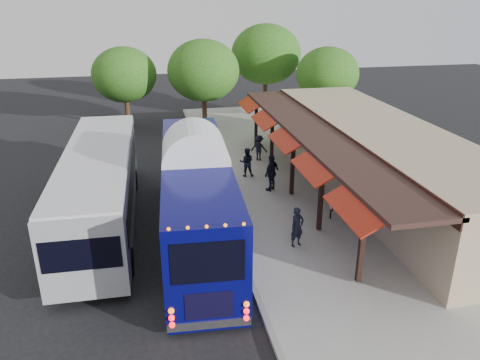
{
  "coord_description": "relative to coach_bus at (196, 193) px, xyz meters",
  "views": [
    {
      "loc": [
        -3.2,
        -17.09,
        9.86
      ],
      "look_at": [
        0.77,
        2.49,
        1.8
      ],
      "focal_mm": 35.0,
      "sensor_mm": 36.0,
      "label": 1
    }
  ],
  "objects": [
    {
      "name": "ped_b",
      "position": [
        3.53,
        6.45,
        -1.16
      ],
      "size": [
        0.91,
        0.78,
        1.66
      ],
      "primitive_type": "imported",
      "rotation": [
        0.0,
        0.0,
        2.94
      ],
      "color": "black",
      "rests_on": "sidewalk"
    },
    {
      "name": "ground",
      "position": [
        1.45,
        -0.6,
        -2.14
      ],
      "size": [
        90.0,
        90.0,
        0.0
      ],
      "primitive_type": "plane",
      "color": "black",
      "rests_on": "ground"
    },
    {
      "name": "sign_board",
      "position": [
        6.17,
        0.41,
        -1.29
      ],
      "size": [
        0.1,
        0.47,
        1.04
      ],
      "rotation": [
        0.0,
        0.0,
        -0.11
      ],
      "color": "black",
      "rests_on": "sidewalk"
    },
    {
      "name": "sidewalk",
      "position": [
        6.45,
        3.4,
        -2.07
      ],
      "size": [
        10.0,
        40.0,
        0.15
      ],
      "primitive_type": "cube",
      "color": "#9E9B93",
      "rests_on": "ground"
    },
    {
      "name": "ped_a",
      "position": [
        3.87,
        -1.63,
        -1.14
      ],
      "size": [
        0.72,
        0.6,
        1.7
      ],
      "primitive_type": "imported",
      "rotation": [
        0.0,
        0.0,
        0.37
      ],
      "color": "black",
      "rests_on": "sidewalk"
    },
    {
      "name": "station_shelter",
      "position": [
        9.83,
        3.4,
        -0.29
      ],
      "size": [
        8.15,
        20.0,
        3.6
      ],
      "color": "tan",
      "rests_on": "ground"
    },
    {
      "name": "tree_far",
      "position": [
        -3.22,
        18.69,
        1.96
      ],
      "size": [
        4.81,
        4.81,
        6.16
      ],
      "color": "#382314",
      "rests_on": "ground"
    },
    {
      "name": "city_bus",
      "position": [
        -4.04,
        2.31,
        -0.23
      ],
      "size": [
        3.01,
        12.92,
        3.46
      ],
      "rotation": [
        0.0,
        0.0,
        -0.02
      ],
      "color": "gray",
      "rests_on": "ground"
    },
    {
      "name": "tree_right",
      "position": [
        11.94,
        16.27,
        1.92
      ],
      "size": [
        4.76,
        4.76,
        6.09
      ],
      "color": "#382314",
      "rests_on": "ground"
    },
    {
      "name": "coach_bus",
      "position": [
        0.0,
        0.0,
        0.0
      ],
      "size": [
        3.35,
        12.58,
        3.99
      ],
      "rotation": [
        0.0,
        0.0,
        -0.06
      ],
      "color": "#070758",
      "rests_on": "ground"
    },
    {
      "name": "ped_c",
      "position": [
        4.37,
        4.18,
        -1.01
      ],
      "size": [
        1.18,
        1.13,
        1.97
      ],
      "primitive_type": "imported",
      "rotation": [
        0.0,
        0.0,
        3.87
      ],
      "color": "black",
      "rests_on": "sidewalk"
    },
    {
      "name": "ped_d",
      "position": [
        4.85,
        8.95,
        -1.2
      ],
      "size": [
        1.18,
        0.99,
        1.58
      ],
      "primitive_type": "imported",
      "rotation": [
        0.0,
        0.0,
        2.67
      ],
      "color": "black",
      "rests_on": "sidewalk"
    },
    {
      "name": "tree_mid",
      "position": [
        8.4,
        21.38,
        2.85
      ],
      "size": [
        5.85,
        5.85,
        7.49
      ],
      "color": "#382314",
      "rests_on": "ground"
    },
    {
      "name": "curb",
      "position": [
        1.5,
        3.4,
        -2.07
      ],
      "size": [
        0.2,
        40.0,
        0.16
      ],
      "primitive_type": "cube",
      "color": "gray",
      "rests_on": "ground"
    },
    {
      "name": "tree_left",
      "position": [
        2.53,
        16.86,
        2.37
      ],
      "size": [
        5.28,
        5.28,
        6.76
      ],
      "color": "#382314",
      "rests_on": "ground"
    }
  ]
}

